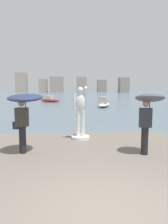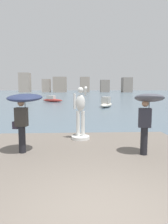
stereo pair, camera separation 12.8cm
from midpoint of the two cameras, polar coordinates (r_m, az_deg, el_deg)
ground_plane at (r=43.24m, az=-2.27°, el=3.33°), size 400.00×400.00×0.00m
pier at (r=5.37m, az=2.57°, el=-18.65°), size 7.61×9.34×0.40m
statue_white_figure at (r=8.39m, az=-0.55°, el=-1.59°), size 0.74×0.93×2.18m
onlooker_left at (r=6.79m, az=-15.92°, el=1.80°), size 1.27×1.28×1.96m
onlooker_right at (r=6.65m, az=17.85°, el=1.11°), size 1.09×1.11×1.98m
boat_near at (r=27.42m, az=6.37°, el=2.41°), size 2.65×4.22×1.37m
boat_rightward at (r=38.16m, az=-8.77°, el=3.43°), size 4.25×3.18×1.17m
distant_skyline at (r=131.24m, az=-4.57°, el=7.68°), size 70.61×12.69×12.19m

